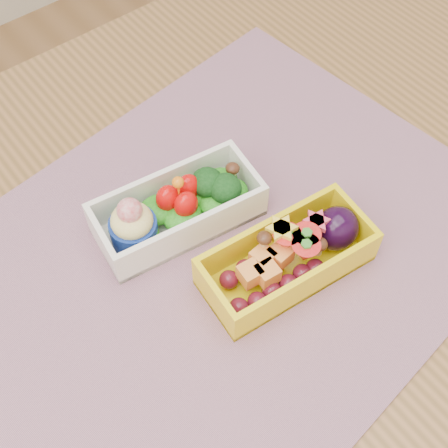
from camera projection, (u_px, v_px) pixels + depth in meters
ground at (240, 433)px, 1.29m from camera, size 3.00×3.00×0.00m
table at (252, 279)px, 0.75m from camera, size 1.20×0.80×0.75m
placemat at (221, 251)px, 0.66m from camera, size 0.63×0.51×0.00m
bento_white at (177, 209)px, 0.66m from camera, size 0.19×0.10×0.07m
bento_yellow at (290, 256)px, 0.62m from camera, size 0.18×0.09×0.06m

